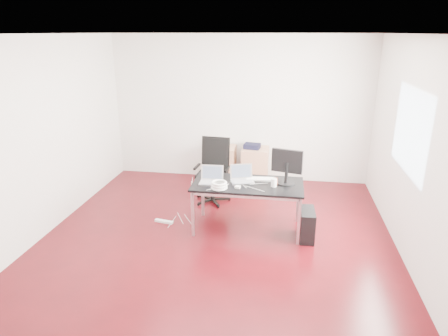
# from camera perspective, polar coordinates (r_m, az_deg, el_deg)

# --- Properties ---
(room_shell) EXTENTS (5.00, 5.00, 5.00)m
(room_shell) POSITION_cam_1_polar(r_m,az_deg,el_deg) (5.41, -0.52, 3.67)
(room_shell) COLOR #3B060B
(room_shell) RESTS_ON ground
(desk) EXTENTS (1.60, 0.80, 0.73)m
(desk) POSITION_cam_1_polar(r_m,az_deg,el_deg) (5.84, 3.41, -2.70)
(desk) COLOR black
(desk) RESTS_ON ground
(office_chair) EXTENTS (0.52, 0.54, 1.08)m
(office_chair) POSITION_cam_1_polar(r_m,az_deg,el_deg) (6.90, -1.53, 0.15)
(office_chair) COLOR black
(office_chair) RESTS_ON ground
(filing_cabinet_left) EXTENTS (0.50, 0.50, 0.70)m
(filing_cabinet_left) POSITION_cam_1_polar(r_m,az_deg,el_deg) (7.87, -0.24, 0.58)
(filing_cabinet_left) COLOR #AF7757
(filing_cabinet_left) RESTS_ON ground
(filing_cabinet_right) EXTENTS (0.50, 0.50, 0.70)m
(filing_cabinet_right) POSITION_cam_1_polar(r_m,az_deg,el_deg) (7.80, 4.44, 0.35)
(filing_cabinet_right) COLOR #AF7757
(filing_cabinet_right) RESTS_ON ground
(pc_tower) EXTENTS (0.22, 0.46, 0.44)m
(pc_tower) POSITION_cam_1_polar(r_m,az_deg,el_deg) (5.86, 11.76, -7.91)
(pc_tower) COLOR black
(pc_tower) RESTS_ON ground
(wastebasket) EXTENTS (0.30, 0.30, 0.28)m
(wastebasket) POSITION_cam_1_polar(r_m,az_deg,el_deg) (7.90, 3.49, -1.00)
(wastebasket) COLOR black
(wastebasket) RESTS_ON ground
(power_strip) EXTENTS (0.31, 0.12, 0.04)m
(power_strip) POSITION_cam_1_polar(r_m,az_deg,el_deg) (6.35, -8.57, -7.56)
(power_strip) COLOR white
(power_strip) RESTS_ON ground
(laptop_left) EXTENTS (0.34, 0.26, 0.23)m
(laptop_left) POSITION_cam_1_polar(r_m,az_deg,el_deg) (5.85, -1.82, -1.51)
(laptop_left) COLOR silver
(laptop_left) RESTS_ON desk
(laptop_right) EXTENTS (0.39, 0.34, 0.23)m
(laptop_right) POSITION_cam_1_polar(r_m,az_deg,el_deg) (5.90, 2.57, -1.34)
(laptop_right) COLOR silver
(laptop_right) RESTS_ON desk
(monitor) EXTENTS (0.45, 0.26, 0.51)m
(monitor) POSITION_cam_1_polar(r_m,az_deg,el_deg) (5.79, 8.97, 0.45)
(monitor) COLOR black
(monitor) RESTS_ON desk
(keyboard) EXTENTS (0.45, 0.17, 0.02)m
(keyboard) POSITION_cam_1_polar(r_m,az_deg,el_deg) (5.98, 5.31, -1.57)
(keyboard) COLOR white
(keyboard) RESTS_ON desk
(cup_white) EXTENTS (0.09, 0.09, 0.12)m
(cup_white) POSITION_cam_1_polar(r_m,az_deg,el_deg) (5.72, 7.14, -2.08)
(cup_white) COLOR white
(cup_white) RESTS_ON desk
(cup_brown) EXTENTS (0.09, 0.09, 0.10)m
(cup_brown) POSITION_cam_1_polar(r_m,az_deg,el_deg) (5.80, 7.32, -1.89)
(cup_brown) COLOR brown
(cup_brown) RESTS_ON desk
(cable_coil) EXTENTS (0.24, 0.24, 0.11)m
(cable_coil) POSITION_cam_1_polar(r_m,az_deg,el_deg) (5.60, -0.70, -2.47)
(cable_coil) COLOR white
(cable_coil) RESTS_ON desk
(power_adapter) EXTENTS (0.08, 0.08, 0.03)m
(power_adapter) POSITION_cam_1_polar(r_m,az_deg,el_deg) (5.65, 1.96, -2.72)
(power_adapter) COLOR white
(power_adapter) RESTS_ON desk
(speaker) EXTENTS (0.10, 0.09, 0.18)m
(speaker) POSITION_cam_1_polar(r_m,az_deg,el_deg) (7.79, -0.52, 3.78)
(speaker) COLOR #9E9E9E
(speaker) RESTS_ON filing_cabinet_left
(navy_garment) EXTENTS (0.33, 0.28, 0.09)m
(navy_garment) POSITION_cam_1_polar(r_m,az_deg,el_deg) (7.67, 4.03, 3.14)
(navy_garment) COLOR black
(navy_garment) RESTS_ON filing_cabinet_right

